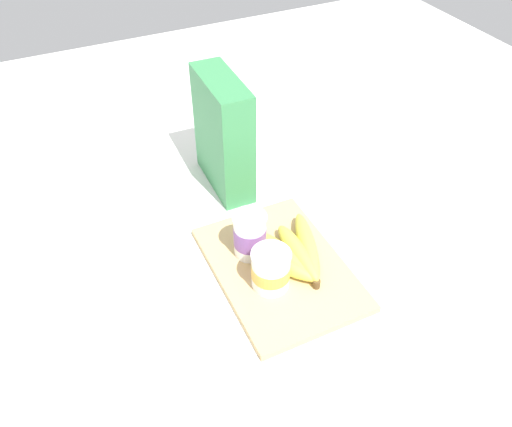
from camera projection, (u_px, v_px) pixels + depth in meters
ground_plane at (279, 271)px, 1.01m from camera, size 2.40×2.40×0.00m
cutting_board at (279, 268)px, 1.00m from camera, size 0.34×0.24×0.01m
cereal_box at (223, 134)px, 1.13m from camera, size 0.20×0.08×0.27m
yogurt_cup_front at (271, 269)px, 0.94m from camera, size 0.07×0.07×0.08m
yogurt_cup_back at (250, 235)px, 0.99m from camera, size 0.07×0.07×0.10m
banana_bunch at (292, 253)px, 1.00m from camera, size 0.19×0.18×0.04m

